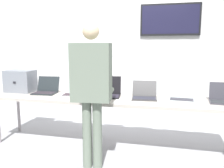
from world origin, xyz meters
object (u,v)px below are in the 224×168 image
Objects in this scene: laptop_station_3 at (144,95)px; person at (92,83)px; laptop_station_5 at (223,98)px; equipment_box at (20,81)px; laptop_station_4 at (182,96)px; workbench at (108,101)px; laptop_station_1 at (76,91)px; laptop_station_0 at (46,89)px; laptop_station_2 at (108,92)px.

laptop_station_3 is 0.92m from person.
laptop_station_3 is 1.07× the size of laptop_station_5.
equipment_box is 2.48m from laptop_station_4.
workbench is at bearing -4.48° from equipment_box.
equipment_box reaches higher than laptop_station_5.
workbench is 2.05× the size of person.
laptop_station_3 is at bearing 0.46° from laptop_station_1.
person is (0.47, -0.69, 0.25)m from laptop_station_1.
workbench is at bearing -177.24° from laptop_station_5.
laptop_station_2 is (0.99, -0.01, 0.01)m from laptop_station_0.
laptop_station_2 is at bearing 178.64° from laptop_station_3.
workbench is at bearing -174.64° from laptop_station_4.
laptop_station_1 is 2.01m from laptop_station_5.
laptop_station_1 is (0.51, -0.03, 0.00)m from laptop_station_0.
laptop_station_1 is 0.23× the size of person.
laptop_station_4 is (2.47, -0.02, -0.12)m from equipment_box.
laptop_station_5 is at bearing -0.21° from laptop_station_3.
laptop_station_2 reaches higher than workbench.
laptop_station_0 is 0.22× the size of person.
laptop_station_2 reaches higher than laptop_station_0.
equipment_box is at bearing 177.21° from laptop_station_1.
equipment_box reaches higher than laptop_station_2.
laptop_station_3 is at bearing -1.36° from laptop_station_2.
laptop_station_3 is 1.01m from laptop_station_5.
laptop_station_2 reaches higher than laptop_station_5.
equipment_box is 1.08× the size of laptop_station_1.
equipment_box is at bearing 152.82° from person.
laptop_station_4 is at bearing -0.06° from laptop_station_0.
laptop_station_0 is at bearing 179.59° from laptop_station_2.
laptop_station_5 is (1.51, 0.07, 0.10)m from workbench.
laptop_station_5 reaches higher than workbench.
laptop_station_2 reaches higher than laptop_station_1.
laptop_station_5 is 0.20× the size of person.
laptop_station_0 is 1.24m from person.
laptop_station_2 is at bearing 110.08° from workbench.
laptop_station_3 is (0.53, -0.01, -0.01)m from laptop_station_2.
laptop_station_2 is (1.44, -0.03, -0.11)m from equipment_box.
laptop_station_3 is at bearing -178.01° from laptop_station_4.
equipment_box is 2.98m from laptop_station_5.
laptop_station_1 is (-0.51, 0.07, 0.10)m from workbench.
person is (1.43, -0.74, 0.14)m from equipment_box.
workbench is 0.51m from laptop_station_3.
laptop_station_2 is at bearing 89.52° from person.
person reaches higher than workbench.
equipment_box reaches higher than workbench.
laptop_station_3 reaches higher than workbench.
workbench is 1.51m from laptop_station_5.
equipment_box is 1.27× the size of laptop_station_5.
laptop_station_2 is 1.54m from laptop_station_5.
person is at bearing -127.53° from laptop_station_3.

